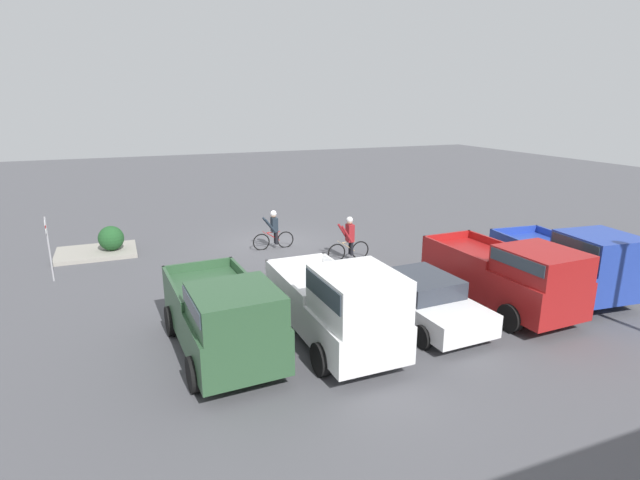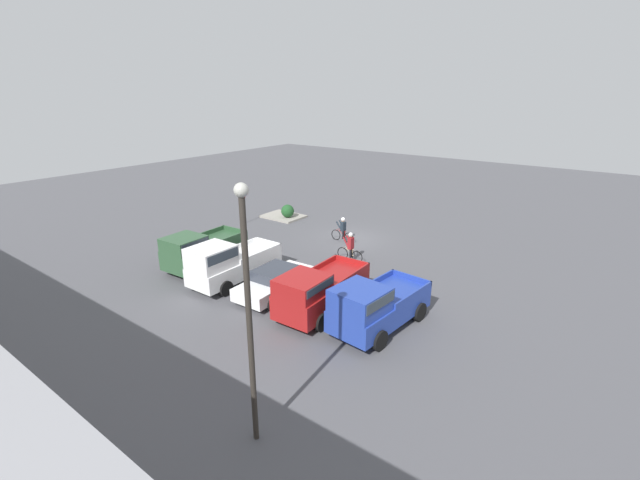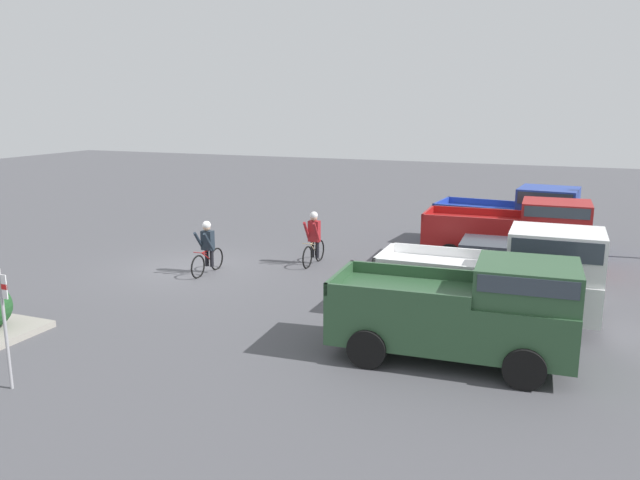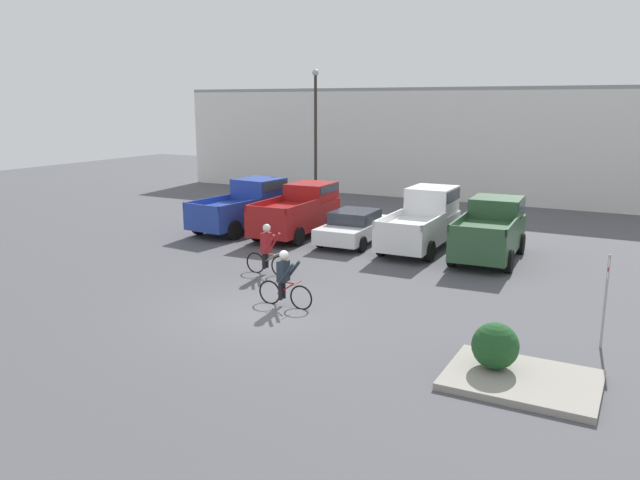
{
  "view_description": "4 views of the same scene",
  "coord_description": "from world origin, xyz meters",
  "px_view_note": "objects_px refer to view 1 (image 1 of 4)",
  "views": [
    {
      "loc": [
        6.1,
        20.33,
        6.06
      ],
      "look_at": [
        -0.44,
        4.21,
        1.2
      ],
      "focal_mm": 28.0,
      "sensor_mm": 36.0,
      "label": 1
    },
    {
      "loc": [
        -14.61,
        23.26,
        9.46
      ],
      "look_at": [
        -0.44,
        4.21,
        1.2
      ],
      "focal_mm": 24.0,
      "sensor_mm": 36.0,
      "label": 2
    },
    {
      "loc": [
        16.34,
        10.97,
        5.17
      ],
      "look_at": [
        -0.44,
        4.21,
        1.2
      ],
      "focal_mm": 35.0,
      "sensor_mm": 36.0,
      "label": 3
    },
    {
      "loc": [
        9.22,
        -13.88,
        5.76
      ],
      "look_at": [
        -0.44,
        4.21,
        1.2
      ],
      "focal_mm": 35.0,
      "sensor_mm": 36.0,
      "label": 4
    }
  ],
  "objects_px": {
    "pickup_truck_1": "(507,274)",
    "pickup_truck_3": "(224,315)",
    "pickup_truck_2": "(339,304)",
    "sedan_0": "(420,298)",
    "pickup_truck_0": "(572,260)",
    "cyclist_0": "(274,229)",
    "shrub": "(111,238)",
    "fire_lane_sign": "(48,243)",
    "cyclist_1": "(349,238)"
  },
  "relations": [
    {
      "from": "pickup_truck_1",
      "to": "sedan_0",
      "type": "bearing_deg",
      "value": -5.73
    },
    {
      "from": "fire_lane_sign",
      "to": "sedan_0",
      "type": "bearing_deg",
      "value": 143.02
    },
    {
      "from": "cyclist_0",
      "to": "pickup_truck_1",
      "type": "bearing_deg",
      "value": 117.44
    },
    {
      "from": "cyclist_0",
      "to": "shrub",
      "type": "xyz_separation_m",
      "value": [
        6.38,
        -1.8,
        -0.19
      ]
    },
    {
      "from": "pickup_truck_1",
      "to": "pickup_truck_3",
      "type": "height_order",
      "value": "pickup_truck_1"
    },
    {
      "from": "cyclist_0",
      "to": "pickup_truck_0",
      "type": "bearing_deg",
      "value": 130.35
    },
    {
      "from": "pickup_truck_2",
      "to": "sedan_0",
      "type": "bearing_deg",
      "value": -168.23
    },
    {
      "from": "pickup_truck_2",
      "to": "shrub",
      "type": "bearing_deg",
      "value": -63.91
    },
    {
      "from": "pickup_truck_2",
      "to": "fire_lane_sign",
      "type": "distance_m",
      "value": 10.89
    },
    {
      "from": "shrub",
      "to": "pickup_truck_3",
      "type": "bearing_deg",
      "value": 103.76
    },
    {
      "from": "cyclist_0",
      "to": "pickup_truck_3",
      "type": "bearing_deg",
      "value": 65.76
    },
    {
      "from": "cyclist_1",
      "to": "pickup_truck_3",
      "type": "bearing_deg",
      "value": 44.02
    },
    {
      "from": "sedan_0",
      "to": "fire_lane_sign",
      "type": "relative_size",
      "value": 1.97
    },
    {
      "from": "pickup_truck_0",
      "to": "shrub",
      "type": "height_order",
      "value": "pickup_truck_0"
    },
    {
      "from": "pickup_truck_3",
      "to": "cyclist_0",
      "type": "relative_size",
      "value": 2.75
    },
    {
      "from": "cyclist_0",
      "to": "cyclist_1",
      "type": "bearing_deg",
      "value": 130.97
    },
    {
      "from": "pickup_truck_3",
      "to": "shrub",
      "type": "relative_size",
      "value": 4.88
    },
    {
      "from": "sedan_0",
      "to": "fire_lane_sign",
      "type": "bearing_deg",
      "value": -36.98
    },
    {
      "from": "pickup_truck_1",
      "to": "shrub",
      "type": "bearing_deg",
      "value": -44.04
    },
    {
      "from": "sedan_0",
      "to": "pickup_truck_3",
      "type": "height_order",
      "value": "pickup_truck_3"
    },
    {
      "from": "pickup_truck_2",
      "to": "fire_lane_sign",
      "type": "xyz_separation_m",
      "value": [
        7.24,
        -8.14,
        0.21
      ]
    },
    {
      "from": "pickup_truck_1",
      "to": "pickup_truck_3",
      "type": "bearing_deg",
      "value": -1.55
    },
    {
      "from": "pickup_truck_1",
      "to": "fire_lane_sign",
      "type": "height_order",
      "value": "fire_lane_sign"
    },
    {
      "from": "cyclist_1",
      "to": "fire_lane_sign",
      "type": "height_order",
      "value": "fire_lane_sign"
    },
    {
      "from": "fire_lane_sign",
      "to": "cyclist_0",
      "type": "bearing_deg",
      "value": -173.63
    },
    {
      "from": "fire_lane_sign",
      "to": "shrub",
      "type": "bearing_deg",
      "value": -125.09
    },
    {
      "from": "pickup_truck_0",
      "to": "pickup_truck_2",
      "type": "xyz_separation_m",
      "value": [
        8.35,
        0.48,
        0.02
      ]
    },
    {
      "from": "sedan_0",
      "to": "cyclist_0",
      "type": "distance_m",
      "value": 8.66
    },
    {
      "from": "pickup_truck_0",
      "to": "sedan_0",
      "type": "xyz_separation_m",
      "value": [
        5.56,
        -0.1,
        -0.48
      ]
    },
    {
      "from": "shrub",
      "to": "pickup_truck_0",
      "type": "bearing_deg",
      "value": 142.76
    },
    {
      "from": "pickup_truck_1",
      "to": "sedan_0",
      "type": "relative_size",
      "value": 1.14
    },
    {
      "from": "sedan_0",
      "to": "pickup_truck_2",
      "type": "bearing_deg",
      "value": 11.77
    },
    {
      "from": "pickup_truck_3",
      "to": "shrub",
      "type": "distance_m",
      "value": 10.66
    },
    {
      "from": "pickup_truck_0",
      "to": "fire_lane_sign",
      "type": "distance_m",
      "value": 17.37
    },
    {
      "from": "pickup_truck_3",
      "to": "cyclist_0",
      "type": "bearing_deg",
      "value": -114.24
    },
    {
      "from": "pickup_truck_1",
      "to": "cyclist_1",
      "type": "bearing_deg",
      "value": -69.69
    },
    {
      "from": "pickup_truck_3",
      "to": "pickup_truck_2",
      "type": "bearing_deg",
      "value": 169.32
    },
    {
      "from": "cyclist_1",
      "to": "cyclist_0",
      "type": "bearing_deg",
      "value": -49.03
    },
    {
      "from": "pickup_truck_1",
      "to": "cyclist_0",
      "type": "xyz_separation_m",
      "value": [
        4.55,
        -8.76,
        -0.28
      ]
    },
    {
      "from": "cyclist_1",
      "to": "fire_lane_sign",
      "type": "distance_m",
      "value": 10.72
    },
    {
      "from": "cyclist_1",
      "to": "fire_lane_sign",
      "type": "xyz_separation_m",
      "value": [
        10.57,
        -1.7,
        0.5
      ]
    },
    {
      "from": "pickup_truck_0",
      "to": "pickup_truck_1",
      "type": "relative_size",
      "value": 0.98
    },
    {
      "from": "cyclist_0",
      "to": "cyclist_1",
      "type": "relative_size",
      "value": 1.01
    },
    {
      "from": "cyclist_0",
      "to": "shrub",
      "type": "distance_m",
      "value": 6.63
    },
    {
      "from": "pickup_truck_0",
      "to": "fire_lane_sign",
      "type": "relative_size",
      "value": 2.2
    },
    {
      "from": "sedan_0",
      "to": "cyclist_0",
      "type": "height_order",
      "value": "cyclist_0"
    },
    {
      "from": "cyclist_1",
      "to": "pickup_truck_0",
      "type": "bearing_deg",
      "value": 130.07
    },
    {
      "from": "pickup_truck_1",
      "to": "cyclist_0",
      "type": "relative_size",
      "value": 2.89
    },
    {
      "from": "pickup_truck_2",
      "to": "pickup_truck_3",
      "type": "bearing_deg",
      "value": -10.68
    },
    {
      "from": "pickup_truck_3",
      "to": "shrub",
      "type": "height_order",
      "value": "pickup_truck_3"
    }
  ]
}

